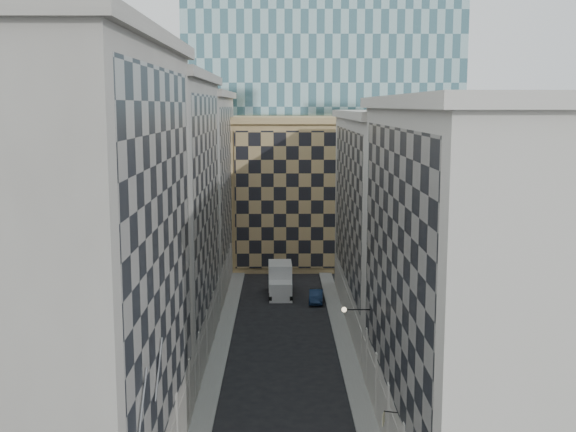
{
  "coord_description": "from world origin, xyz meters",
  "views": [
    {
      "loc": [
        -0.23,
        -24.21,
        20.14
      ],
      "look_at": [
        0.22,
        15.91,
        14.0
      ],
      "focal_mm": 45.0,
      "sensor_mm": 36.0,
      "label": 1
    }
  ],
  "objects": [
    {
      "name": "sidewalk_west",
      "position": [
        -5.25,
        30.0,
        0.07
      ],
      "size": [
        1.5,
        100.0,
        0.15
      ],
      "primitive_type": "cube",
      "color": "gray",
      "rests_on": "ground"
    },
    {
      "name": "sidewalk_east",
      "position": [
        5.25,
        30.0,
        0.07
      ],
      "size": [
        1.5,
        100.0,
        0.15
      ],
      "primitive_type": "cube",
      "color": "gray",
      "rests_on": "ground"
    },
    {
      "name": "bldg_left_a",
      "position": [
        -10.88,
        11.0,
        11.82
      ],
      "size": [
        10.8,
        22.8,
        23.7
      ],
      "color": "gray",
      "rests_on": "ground"
    },
    {
      "name": "bldg_left_b",
      "position": [
        -10.88,
        33.0,
        11.32
      ],
      "size": [
        10.8,
        22.8,
        22.7
      ],
      "color": "gray",
      "rests_on": "ground"
    },
    {
      "name": "bldg_left_c",
      "position": [
        -10.88,
        55.0,
        10.83
      ],
      "size": [
        10.8,
        22.8,
        21.7
      ],
      "color": "gray",
      "rests_on": "ground"
    },
    {
      "name": "bldg_right_a",
      "position": [
        10.88,
        15.0,
        10.32
      ],
      "size": [
        10.8,
        26.8,
        20.7
      ],
      "color": "beige",
      "rests_on": "ground"
    },
    {
      "name": "bldg_right_b",
      "position": [
        10.89,
        42.0,
        9.85
      ],
      "size": [
        10.8,
        28.8,
        19.7
      ],
      "color": "beige",
      "rests_on": "ground"
    },
    {
      "name": "tan_block",
      "position": [
        2.0,
        67.9,
        9.44
      ],
      "size": [
        16.8,
        14.8,
        18.8
      ],
      "color": "tan",
      "rests_on": "ground"
    },
    {
      "name": "church_tower",
      "position": [
        0.0,
        82.0,
        26.95
      ],
      "size": [
        7.2,
        7.2,
        51.5
      ],
      "color": "#2D2923",
      "rests_on": "ground"
    },
    {
      "name": "flagpoles_left",
      "position": [
        -5.9,
        6.0,
        8.0
      ],
      "size": [
        0.1,
        6.33,
        2.33
      ],
      "color": "gray",
      "rests_on": "ground"
    },
    {
      "name": "bracket_lamp",
      "position": [
        4.38,
        24.0,
        6.2
      ],
      "size": [
        1.98,
        0.36,
        0.36
      ],
      "color": "black",
      "rests_on": "ground"
    },
    {
      "name": "box_truck",
      "position": [
        -0.21,
        51.2,
        1.47
      ],
      "size": [
        2.61,
        6.18,
        3.37
      ],
      "rotation": [
        0.0,
        0.0,
        0.02
      ],
      "color": "silver",
      "rests_on": "ground"
    },
    {
      "name": "dark_car",
      "position": [
        3.5,
        48.16,
        0.66
      ],
      "size": [
        1.68,
        4.09,
        1.32
      ],
      "primitive_type": "imported",
      "rotation": [
        0.0,
        0.0,
        -0.07
      ],
      "color": "#101F3B",
      "rests_on": "ground"
    },
    {
      "name": "shop_sign",
      "position": [
        5.27,
        11.74,
        3.84
      ],
      "size": [
        0.84,
        0.62,
        0.71
      ],
      "rotation": [
        0.0,
        0.0,
        -0.29
      ],
      "color": "black",
      "rests_on": "ground"
    }
  ]
}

